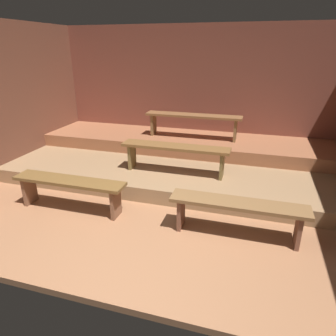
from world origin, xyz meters
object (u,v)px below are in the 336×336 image
at_px(bench_floor_left, 69,186).
at_px(bench_lower_center, 175,151).
at_px(bench_middle_center, 193,119).
at_px(bench_floor_right, 238,209).

bearing_deg(bench_floor_left, bench_lower_center, 44.80).
bearing_deg(bench_lower_center, bench_middle_center, 89.73).
bearing_deg(bench_floor_left, bench_floor_right, 0.00).
relative_size(bench_floor_right, bench_lower_center, 0.93).
bearing_deg(bench_floor_right, bench_middle_center, 113.45).
xyz_separation_m(bench_floor_left, bench_lower_center, (1.24, 1.23, 0.25)).
bearing_deg(bench_floor_right, bench_lower_center, 132.64).
distance_m(bench_lower_center, bench_middle_center, 1.39).
bearing_deg(bench_floor_left, bench_middle_center, 64.38).
height_order(bench_floor_right, bench_lower_center, bench_lower_center).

